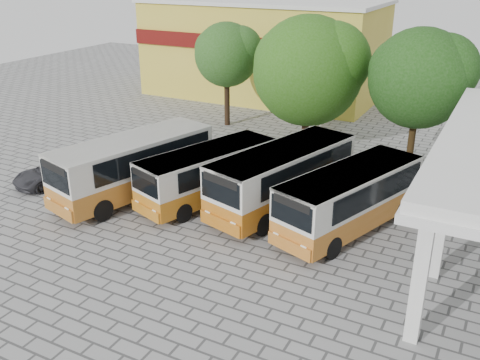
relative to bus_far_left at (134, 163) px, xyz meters
The scene contains 10 objects.
ground 7.89m from the bus_far_left, 18.88° to the right, with size 90.00×90.00×0.00m, color gray.
shophouse_block 23.91m from the bus_far_left, 99.04° to the left, with size 20.40×10.40×8.30m.
bus_far_left is the anchor object (origin of this frame).
bus_centre_left 3.90m from the bus_far_left, 19.13° to the left, with size 4.66×8.13×2.75m.
bus_centre_right 7.69m from the bus_far_left, 16.50° to the left, with size 4.83×9.08×3.09m.
bus_far_right 11.08m from the bus_far_left, ahead, with size 4.93×8.57×2.90m.
tree_left 14.16m from the bus_far_left, 98.18° to the left, with size 4.80×4.57×7.47m.
tree_middle 13.09m from the bus_far_left, 66.62° to the left, with size 7.27×6.93×8.46m.
tree_right 16.49m from the bus_far_left, 42.16° to the left, with size 5.91×5.63×8.17m.
parked_car 5.28m from the bus_far_left, behind, with size 2.05×4.45×1.24m, color #2D2D33.
Camera 1 is at (9.45, -17.68, 11.58)m, focal length 40.00 mm.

